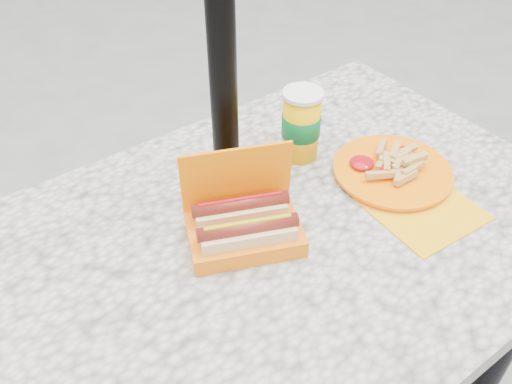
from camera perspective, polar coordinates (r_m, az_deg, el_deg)
picnic_table at (r=1.10m, az=1.94°, el=-8.18°), size 1.20×0.80×0.75m
umbrella_pole at (r=0.92m, az=-3.75°, el=17.28°), size 0.05×0.05×2.20m
hotdog_box at (r=0.98m, az=-1.30°, el=-3.43°), size 0.24×0.20×0.17m
fries_plate at (r=1.16m, az=14.37°, el=1.99°), size 0.25×0.33×0.05m
soda_cup at (r=1.15m, az=4.76°, el=7.09°), size 0.08×0.08×0.16m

